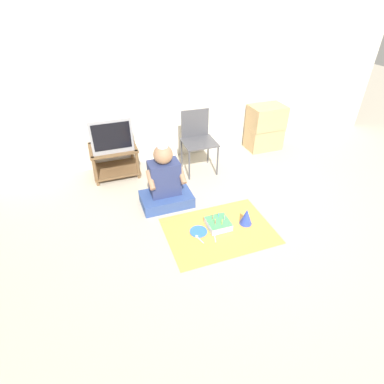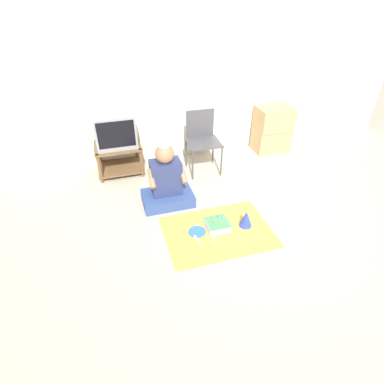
{
  "view_description": "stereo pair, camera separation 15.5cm",
  "coord_description": "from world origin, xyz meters",
  "px_view_note": "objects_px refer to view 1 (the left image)",
  "views": [
    {
      "loc": [
        -1.63,
        -2.15,
        2.27
      ],
      "look_at": [
        -0.7,
        0.44,
        0.35
      ],
      "focal_mm": 28.0,
      "sensor_mm": 36.0,
      "label": 1
    },
    {
      "loc": [
        -1.48,
        -2.2,
        2.27
      ],
      "look_at": [
        -0.7,
        0.44,
        0.35
      ],
      "focal_mm": 28.0,
      "sensor_mm": 36.0,
      "label": 2
    }
  ],
  "objects_px": {
    "cardboard_box_stack": "(265,127)",
    "birthday_cake": "(218,224)",
    "tv": "(110,131)",
    "party_hat_blue": "(246,217)",
    "paper_plate": "(198,231)",
    "person_seated": "(165,183)",
    "folding_chair": "(198,137)"
  },
  "relations": [
    {
      "from": "tv",
      "to": "person_seated",
      "type": "distance_m",
      "value": 1.11
    },
    {
      "from": "birthday_cake",
      "to": "paper_plate",
      "type": "distance_m",
      "value": 0.24
    },
    {
      "from": "folding_chair",
      "to": "party_hat_blue",
      "type": "bearing_deg",
      "value": -86.87
    },
    {
      "from": "cardboard_box_stack",
      "to": "person_seated",
      "type": "bearing_deg",
      "value": -154.04
    },
    {
      "from": "birthday_cake",
      "to": "party_hat_blue",
      "type": "distance_m",
      "value": 0.33
    },
    {
      "from": "folding_chair",
      "to": "cardboard_box_stack",
      "type": "relative_size",
      "value": 1.2
    },
    {
      "from": "folding_chair",
      "to": "paper_plate",
      "type": "distance_m",
      "value": 1.5
    },
    {
      "from": "birthday_cake",
      "to": "tv",
      "type": "bearing_deg",
      "value": 120.2
    },
    {
      "from": "party_hat_blue",
      "to": "tv",
      "type": "bearing_deg",
      "value": 127.21
    },
    {
      "from": "tv",
      "to": "birthday_cake",
      "type": "distance_m",
      "value": 1.92
    },
    {
      "from": "cardboard_box_stack",
      "to": "paper_plate",
      "type": "xyz_separation_m",
      "value": [
        -1.75,
        -1.6,
        -0.35
      ]
    },
    {
      "from": "cardboard_box_stack",
      "to": "birthday_cake",
      "type": "bearing_deg",
      "value": -133.56
    },
    {
      "from": "cardboard_box_stack",
      "to": "paper_plate",
      "type": "distance_m",
      "value": 2.4
    },
    {
      "from": "person_seated",
      "to": "birthday_cake",
      "type": "xyz_separation_m",
      "value": [
        0.43,
        -0.65,
        -0.24
      ]
    },
    {
      "from": "folding_chair",
      "to": "person_seated",
      "type": "bearing_deg",
      "value": -134.54
    },
    {
      "from": "party_hat_blue",
      "to": "paper_plate",
      "type": "height_order",
      "value": "party_hat_blue"
    },
    {
      "from": "cardboard_box_stack",
      "to": "person_seated",
      "type": "relative_size",
      "value": 0.83
    },
    {
      "from": "cardboard_box_stack",
      "to": "birthday_cake",
      "type": "height_order",
      "value": "cardboard_box_stack"
    },
    {
      "from": "cardboard_box_stack",
      "to": "birthday_cake",
      "type": "xyz_separation_m",
      "value": [
        -1.51,
        -1.59,
        -0.31
      ]
    },
    {
      "from": "tv",
      "to": "cardboard_box_stack",
      "type": "bearing_deg",
      "value": 0.4
    },
    {
      "from": "folding_chair",
      "to": "party_hat_blue",
      "type": "xyz_separation_m",
      "value": [
        0.08,
        -1.38,
        -0.4
      ]
    },
    {
      "from": "tv",
      "to": "paper_plate",
      "type": "bearing_deg",
      "value": -66.88
    },
    {
      "from": "party_hat_blue",
      "to": "paper_plate",
      "type": "relative_size",
      "value": 1.02
    },
    {
      "from": "cardboard_box_stack",
      "to": "party_hat_blue",
      "type": "height_order",
      "value": "cardboard_box_stack"
    },
    {
      "from": "party_hat_blue",
      "to": "paper_plate",
      "type": "bearing_deg",
      "value": 175.27
    },
    {
      "from": "cardboard_box_stack",
      "to": "birthday_cake",
      "type": "relative_size",
      "value": 2.86
    },
    {
      "from": "tv",
      "to": "person_seated",
      "type": "height_order",
      "value": "tv"
    },
    {
      "from": "folding_chair",
      "to": "person_seated",
      "type": "xyz_separation_m",
      "value": [
        -0.67,
        -0.68,
        -0.22
      ]
    },
    {
      "from": "tv",
      "to": "paper_plate",
      "type": "distance_m",
      "value": 1.84
    },
    {
      "from": "cardboard_box_stack",
      "to": "party_hat_blue",
      "type": "xyz_separation_m",
      "value": [
        -1.19,
        -1.64,
        -0.26
      ]
    },
    {
      "from": "tv",
      "to": "folding_chair",
      "type": "relative_size",
      "value": 0.63
    },
    {
      "from": "party_hat_blue",
      "to": "folding_chair",
      "type": "bearing_deg",
      "value": 93.13
    }
  ]
}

